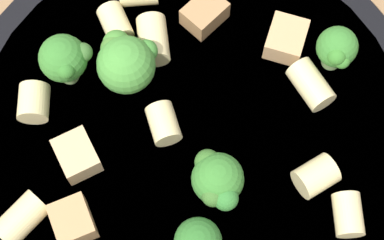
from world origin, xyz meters
TOP-DOWN VIEW (x-y plane):
  - ground_plane at (0.00, 0.00)m, footprint 2.00×2.00m
  - pasta_bowl at (0.00, 0.00)m, footprint 0.28×0.28m
  - broccoli_floret_1 at (-0.01, -0.08)m, footprint 0.03×0.03m
  - broccoli_floret_2 at (0.03, 0.02)m, footprint 0.03×0.03m
  - broccoli_floret_3 at (-0.02, -0.05)m, footprint 0.03×0.03m
  - broccoli_floret_4 at (-0.06, 0.07)m, footprint 0.03×0.02m
  - rigatoni_0 at (0.01, 0.07)m, footprint 0.03×0.03m
  - rigatoni_1 at (-0.04, 0.06)m, footprint 0.03×0.03m
  - rigatoni_2 at (0.03, 0.10)m, footprint 0.03×0.02m
  - rigatoni_3 at (-0.05, -0.06)m, footprint 0.03×0.03m
  - rigatoni_6 at (-0.04, -0.04)m, footprint 0.03×0.03m
  - rigatoni_7 at (0.01, -0.01)m, footprint 0.03×0.03m
  - rigatoni_8 at (0.02, -0.09)m, footprint 0.02×0.02m
  - rigatoni_9 at (0.08, -0.07)m, footprint 0.03×0.03m
  - chicken_chunk_0 at (-0.07, -0.01)m, footprint 0.03×0.03m
  - chicken_chunk_2 at (0.07, -0.04)m, footprint 0.03×0.03m
  - chicken_chunk_3 at (0.04, -0.05)m, footprint 0.03×0.03m
  - chicken_chunk_4 at (-0.07, 0.04)m, footprint 0.03×0.02m

SIDE VIEW (x-z plane):
  - ground_plane at x=0.00m, z-range 0.00..0.00m
  - pasta_bowl at x=0.00m, z-range 0.00..0.03m
  - chicken_chunk_0 at x=-0.07m, z-range 0.03..0.04m
  - chicken_chunk_4 at x=-0.07m, z-range 0.03..0.04m
  - chicken_chunk_3 at x=0.04m, z-range 0.03..0.04m
  - rigatoni_2 at x=0.03m, z-range 0.03..0.04m
  - rigatoni_3 at x=-0.05m, z-range 0.03..0.04m
  - rigatoni_7 at x=0.01m, z-range 0.03..0.04m
  - rigatoni_1 at x=-0.04m, z-range 0.03..0.04m
  - rigatoni_9 at x=0.08m, z-range 0.03..0.05m
  - chicken_chunk_2 at x=0.07m, z-range 0.03..0.05m
  - rigatoni_8 at x=0.02m, z-range 0.03..0.05m
  - rigatoni_6 at x=-0.04m, z-range 0.03..0.05m
  - rigatoni_0 at x=0.01m, z-range 0.03..0.05m
  - broccoli_floret_4 at x=-0.06m, z-range 0.03..0.06m
  - broccoli_floret_2 at x=0.03m, z-range 0.03..0.06m
  - broccoli_floret_3 at x=-0.02m, z-range 0.03..0.07m
  - broccoli_floret_1 at x=-0.01m, z-range 0.03..0.07m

